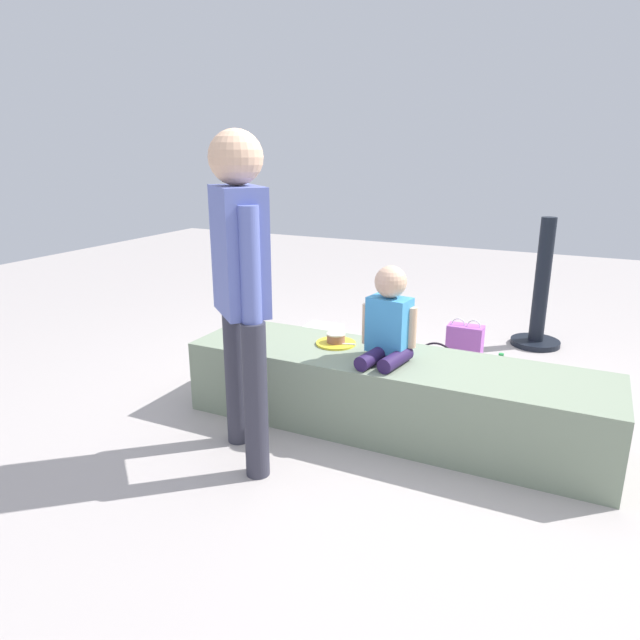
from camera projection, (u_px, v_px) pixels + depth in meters
name	position (u px, v px, depth m)	size (l,w,h in m)	color
ground_plane	(390.00, 427.00, 3.05)	(12.00, 12.00, 0.00)	#ADA4A0
concrete_ledge	(391.00, 393.00, 2.99)	(2.20, 0.55, 0.40)	gray
child_seated	(389.00, 320.00, 2.86)	(0.28, 0.33, 0.48)	#2A1A47
adult_standing	(240.00, 272.00, 2.50)	(0.36, 0.34, 1.52)	#31313E
cake_plate	(336.00, 341.00, 3.13)	(0.22, 0.22, 0.07)	yellow
gift_bag	(464.00, 349.00, 3.77)	(0.23, 0.12, 0.37)	#B259BF
railing_post	(540.00, 300.00, 4.23)	(0.36, 0.36, 0.97)	black
water_bottle_near_gift	(303.00, 356.00, 3.82)	(0.07, 0.07, 0.22)	silver
water_bottle_far_side	(500.00, 372.00, 3.55)	(0.07, 0.07, 0.22)	silver
party_cup_red	(316.00, 351.00, 4.05)	(0.09, 0.09, 0.11)	red
cake_box_white	(321.00, 335.00, 4.37)	(0.27, 0.27, 0.13)	white
handbag_black_leather	(435.00, 376.00, 3.45)	(0.33, 0.13, 0.33)	black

